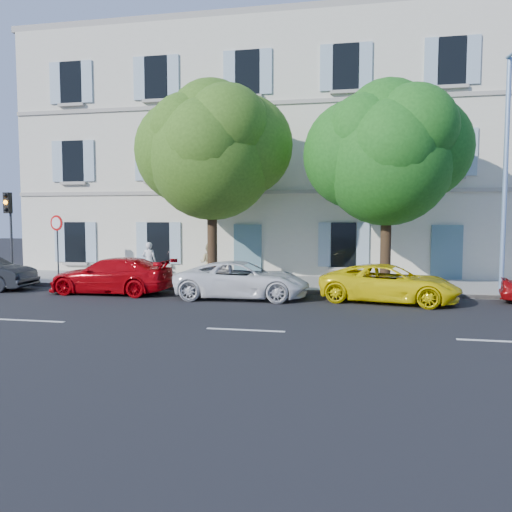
% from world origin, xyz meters
% --- Properties ---
extents(ground, '(90.00, 90.00, 0.00)m').
position_xyz_m(ground, '(0.00, 0.00, 0.00)').
color(ground, black).
extents(sidewalk, '(36.00, 4.50, 0.15)m').
position_xyz_m(sidewalk, '(0.00, 4.45, 0.07)').
color(sidewalk, '#A09E96').
rests_on(sidewalk, ground).
extents(kerb, '(36.00, 0.16, 0.16)m').
position_xyz_m(kerb, '(0.00, 2.28, 0.08)').
color(kerb, '#9E998E').
rests_on(kerb, ground).
extents(building, '(28.00, 7.00, 12.00)m').
position_xyz_m(building, '(0.00, 10.20, 6.00)').
color(building, beige).
rests_on(building, ground).
extents(car_red_coupe, '(4.64, 1.95, 1.34)m').
position_xyz_m(car_red_coupe, '(-6.16, 0.99, 0.67)').
color(car_red_coupe, '#AF050C').
rests_on(car_red_coupe, ground).
extents(car_white_coupe, '(4.75, 2.33, 1.30)m').
position_xyz_m(car_white_coupe, '(-1.16, 0.85, 0.65)').
color(car_white_coupe, white).
rests_on(car_white_coupe, ground).
extents(car_yellow_supercar, '(4.85, 2.92, 1.26)m').
position_xyz_m(car_yellow_supercar, '(3.83, 1.01, 0.63)').
color(car_yellow_supercar, yellow).
rests_on(car_yellow_supercar, ground).
extents(tree_left, '(5.12, 5.12, 7.94)m').
position_xyz_m(tree_left, '(-3.03, 3.58, 5.26)').
color(tree_left, '#3A2819').
rests_on(tree_left, sidewalk).
extents(tree_right, '(4.81, 4.81, 7.42)m').
position_xyz_m(tree_right, '(3.81, 3.05, 4.91)').
color(tree_right, '#3A2819').
rests_on(tree_right, sidewalk).
extents(traffic_light, '(0.31, 0.42, 3.72)m').
position_xyz_m(traffic_light, '(-11.64, 2.64, 2.84)').
color(traffic_light, '#383A3D').
rests_on(traffic_light, sidewalk).
extents(road_sign, '(0.63, 0.18, 2.77)m').
position_xyz_m(road_sign, '(-9.43, 2.66, 2.15)').
color(road_sign, '#383A3D').
rests_on(road_sign, sidewalk).
extents(street_lamp, '(0.31, 1.73, 8.12)m').
position_xyz_m(street_lamp, '(7.73, 2.44, 4.75)').
color(street_lamp, '#7293BF').
rests_on(street_lamp, sidewalk).
extents(pedestrian_a, '(0.62, 0.43, 1.64)m').
position_xyz_m(pedestrian_a, '(-5.86, 3.76, 0.97)').
color(pedestrian_a, silver).
rests_on(pedestrian_a, sidewalk).
extents(pedestrian_b, '(0.78, 0.61, 1.59)m').
position_xyz_m(pedestrian_b, '(-3.27, 3.86, 0.94)').
color(pedestrian_b, tan).
rests_on(pedestrian_b, sidewalk).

